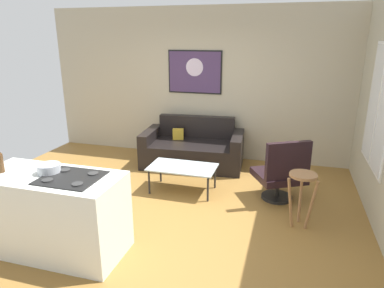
# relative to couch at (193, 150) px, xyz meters

# --- Properties ---
(ground) EXTENTS (6.40, 6.40, 0.04)m
(ground) POSITION_rel_couch_xyz_m (0.14, -1.85, -0.30)
(ground) COLOR olive
(back_wall) EXTENTS (6.40, 0.05, 2.80)m
(back_wall) POSITION_rel_couch_xyz_m (0.14, 0.58, 1.12)
(back_wall) COLOR #B4A98E
(back_wall) RESTS_ON ground
(couch) EXTENTS (1.85, 1.07, 0.84)m
(couch) POSITION_rel_couch_xyz_m (0.00, 0.00, 0.00)
(couch) COLOR black
(couch) RESTS_ON ground
(coffee_table) EXTENTS (1.00, 0.57, 0.40)m
(coffee_table) POSITION_rel_couch_xyz_m (0.16, -1.15, 0.08)
(coffee_table) COLOR silver
(coffee_table) RESTS_ON ground
(armchair) EXTENTS (0.85, 0.84, 0.93)m
(armchair) POSITION_rel_couch_xyz_m (1.60, -1.08, 0.15)
(armchair) COLOR black
(armchair) RESTS_ON ground
(bar_stool) EXTENTS (0.38, 0.37, 0.70)m
(bar_stool) POSITION_rel_couch_xyz_m (1.86, -1.71, 0.26)
(bar_stool) COLOR #9A6C44
(bar_stool) RESTS_ON ground
(kitchen_counter) EXTENTS (1.53, 0.70, 0.91)m
(kitchen_counter) POSITION_rel_couch_xyz_m (-0.72, -2.98, 0.16)
(kitchen_counter) COLOR white
(kitchen_counter) RESTS_ON ground
(mixing_bowl) EXTENTS (0.24, 0.24, 0.10)m
(mixing_bowl) POSITION_rel_couch_xyz_m (-0.75, -2.92, 0.65)
(mixing_bowl) COLOR silver
(mixing_bowl) RESTS_ON kitchen_counter
(wall_painting) EXTENTS (1.03, 0.03, 0.80)m
(wall_painting) POSITION_rel_couch_xyz_m (-0.13, 0.54, 1.35)
(wall_painting) COLOR black
(window) EXTENTS (0.03, 1.23, 1.60)m
(window) POSITION_rel_couch_xyz_m (2.73, -0.95, 1.13)
(window) COLOR silver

